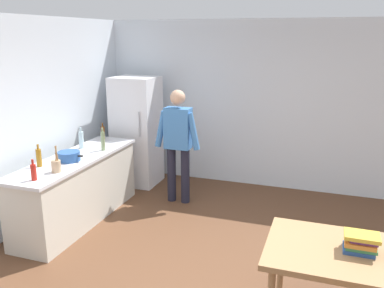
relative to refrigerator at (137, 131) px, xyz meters
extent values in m
plane|color=brown|center=(1.90, -2.40, -0.90)|extent=(14.00, 14.00, 0.00)
cube|color=silver|center=(1.90, 0.60, 0.45)|extent=(6.40, 0.12, 2.70)
cube|color=silver|center=(-0.70, -2.20, 0.45)|extent=(0.12, 5.60, 2.70)
cube|color=beige|center=(-0.10, -1.60, -0.47)|extent=(0.60, 2.12, 0.86)
cube|color=silver|center=(-0.10, -1.60, -0.02)|extent=(0.64, 2.20, 0.04)
cube|color=white|center=(0.00, 0.00, 0.00)|extent=(0.70, 0.64, 1.80)
cylinder|color=#B2B2B7|center=(0.22, -0.34, 0.20)|extent=(0.02, 0.02, 0.40)
cylinder|color=#1E1E2D|center=(0.84, -0.55, -0.48)|extent=(0.13, 0.13, 0.84)
cylinder|color=#1E1E2D|center=(1.06, -0.55, -0.48)|extent=(0.13, 0.13, 0.84)
cube|color=#3D75B7|center=(0.95, -0.55, 0.24)|extent=(0.38, 0.22, 0.60)
sphere|color=tan|center=(0.95, -0.55, 0.69)|extent=(0.22, 0.22, 0.22)
cylinder|color=#3D75B7|center=(0.70, -0.59, 0.22)|extent=(0.20, 0.09, 0.55)
cylinder|color=#3D75B7|center=(1.20, -0.59, 0.22)|extent=(0.20, 0.09, 0.55)
cube|color=#9E754C|center=(3.30, -2.70, -0.18)|extent=(1.40, 0.90, 0.05)
cylinder|color=#9E754C|center=(2.70, -2.35, -0.55)|extent=(0.06, 0.06, 0.70)
cylinder|color=#285193|center=(-0.07, -1.76, 0.06)|extent=(0.28, 0.28, 0.12)
cube|color=black|center=(-0.24, -1.76, 0.08)|extent=(0.06, 0.03, 0.02)
cube|color=black|center=(0.10, -1.76, 0.08)|extent=(0.06, 0.03, 0.02)
cylinder|color=tan|center=(0.05, -2.18, 0.07)|extent=(0.11, 0.11, 0.14)
cylinder|color=olive|center=(0.07, -2.18, 0.21)|extent=(0.02, 0.05, 0.22)
cylinder|color=olive|center=(0.07, -2.19, 0.21)|extent=(0.02, 0.04, 0.22)
cylinder|color=#5B3314|center=(-0.24, -0.66, 0.10)|extent=(0.06, 0.06, 0.20)
cylinder|color=#5B3314|center=(-0.24, -0.66, 0.23)|extent=(0.02, 0.02, 0.06)
cylinder|color=#B22319|center=(-0.01, -2.49, 0.09)|extent=(0.06, 0.06, 0.18)
cylinder|color=#B22319|center=(-0.01, -2.49, 0.21)|extent=(0.02, 0.02, 0.06)
cylinder|color=silver|center=(-0.26, -1.20, 0.12)|extent=(0.07, 0.07, 0.24)
cylinder|color=silver|center=(-0.26, -1.20, 0.27)|extent=(0.03, 0.03, 0.06)
cylinder|color=gray|center=(0.08, -1.19, 0.13)|extent=(0.06, 0.06, 0.26)
cylinder|color=gray|center=(0.08, -1.19, 0.29)|extent=(0.02, 0.02, 0.06)
cylinder|color=#996619|center=(-0.28, -2.08, 0.11)|extent=(0.06, 0.06, 0.22)
cylinder|color=#996619|center=(-0.28, -2.08, 0.25)|extent=(0.03, 0.03, 0.06)
cube|color=#284C8E|center=(3.34, -2.68, -0.13)|extent=(0.24, 0.19, 0.03)
cube|color=#387A47|center=(3.35, -2.69, -0.10)|extent=(0.24, 0.15, 0.03)
cube|color=orange|center=(3.34, -2.68, -0.07)|extent=(0.24, 0.18, 0.04)
cube|color=#753D7F|center=(3.37, -2.68, -0.04)|extent=(0.21, 0.14, 0.04)
cube|color=gold|center=(3.35, -2.69, 0.00)|extent=(0.27, 0.19, 0.03)
camera|label=1|loc=(3.02, -5.91, 1.56)|focal=37.89mm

